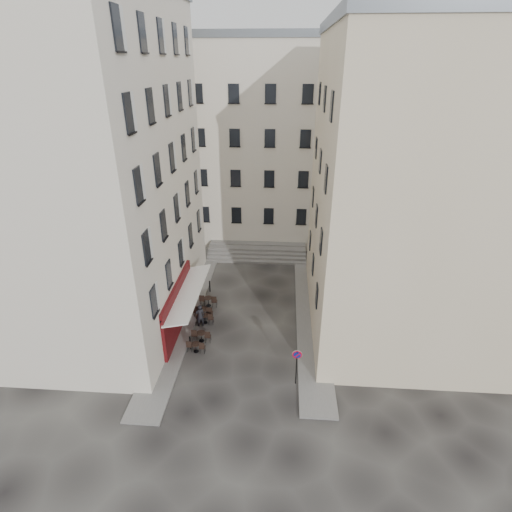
# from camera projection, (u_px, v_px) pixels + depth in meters

# --- Properties ---
(ground) EXTENTS (90.00, 90.00, 0.00)m
(ground) POSITION_uv_depth(u_px,v_px,m) (243.00, 341.00, 25.98)
(ground) COLOR black
(ground) RESTS_ON ground
(sidewalk_left) EXTENTS (2.00, 22.00, 0.12)m
(sidewalk_left) POSITION_uv_depth(u_px,v_px,m) (189.00, 304.00, 29.82)
(sidewalk_left) COLOR slate
(sidewalk_left) RESTS_ON ground
(sidewalk_right) EXTENTS (2.00, 18.00, 0.12)m
(sidewalk_right) POSITION_uv_depth(u_px,v_px,m) (310.00, 317.00, 28.34)
(sidewalk_right) COLOR slate
(sidewalk_right) RESTS_ON ground
(building_left) EXTENTS (12.20, 16.20, 20.60)m
(building_left) POSITION_uv_depth(u_px,v_px,m) (78.00, 170.00, 24.79)
(building_left) COLOR beige
(building_left) RESTS_ON ground
(building_right) EXTENTS (12.20, 14.20, 18.60)m
(building_right) POSITION_uv_depth(u_px,v_px,m) (418.00, 191.00, 24.31)
(building_right) COLOR beige
(building_right) RESTS_ON ground
(building_back) EXTENTS (18.20, 10.20, 18.60)m
(building_back) POSITION_uv_depth(u_px,v_px,m) (251.00, 141.00, 38.92)
(building_back) COLOR beige
(building_back) RESTS_ON ground
(cafe_storefront) EXTENTS (1.74, 7.30, 3.50)m
(cafe_storefront) POSITION_uv_depth(u_px,v_px,m) (179.00, 306.00, 26.32)
(cafe_storefront) COLOR #460A0C
(cafe_storefront) RESTS_ON ground
(stone_steps) EXTENTS (9.00, 3.15, 0.80)m
(stone_steps) POSITION_uv_depth(u_px,v_px,m) (257.00, 252.00, 37.05)
(stone_steps) COLOR #63605E
(stone_steps) RESTS_ON ground
(bollard_near) EXTENTS (0.12, 0.12, 0.98)m
(bollard_near) POSITION_uv_depth(u_px,v_px,m) (190.00, 342.00, 25.06)
(bollard_near) COLOR black
(bollard_near) RESTS_ON ground
(bollard_mid) EXTENTS (0.12, 0.12, 0.98)m
(bollard_mid) POSITION_uv_depth(u_px,v_px,m) (201.00, 311.00, 28.19)
(bollard_mid) COLOR black
(bollard_mid) RESTS_ON ground
(bollard_far) EXTENTS (0.12, 0.12, 0.98)m
(bollard_far) POSITION_uv_depth(u_px,v_px,m) (210.00, 286.00, 31.32)
(bollard_far) COLOR black
(bollard_far) RESTS_ON ground
(no_parking_sign) EXTENTS (0.53, 0.10, 2.33)m
(no_parking_sign) POSITION_uv_depth(u_px,v_px,m) (297.00, 361.00, 21.86)
(no_parking_sign) COLOR black
(no_parking_sign) RESTS_ON ground
(bistro_table_a) EXTENTS (1.16, 0.55, 0.82)m
(bistro_table_a) POSITION_uv_depth(u_px,v_px,m) (196.00, 346.00, 24.87)
(bistro_table_a) COLOR black
(bistro_table_a) RESTS_ON ground
(bistro_table_b) EXTENTS (1.26, 0.59, 0.88)m
(bistro_table_b) POSITION_uv_depth(u_px,v_px,m) (201.00, 336.00, 25.79)
(bistro_table_b) COLOR black
(bistro_table_b) RESTS_ON ground
(bistro_table_c) EXTENTS (1.21, 0.57, 0.85)m
(bistro_table_c) POSITION_uv_depth(u_px,v_px,m) (205.00, 318.00, 27.59)
(bistro_table_c) COLOR black
(bistro_table_c) RESTS_ON ground
(bistro_table_d) EXTENTS (1.38, 0.65, 0.97)m
(bistro_table_d) POSITION_uv_depth(u_px,v_px,m) (203.00, 312.00, 28.13)
(bistro_table_d) COLOR black
(bistro_table_d) RESTS_ON ground
(bistro_table_e) EXTENTS (1.29, 0.61, 0.91)m
(bistro_table_e) POSITION_uv_depth(u_px,v_px,m) (209.00, 301.00, 29.51)
(bistro_table_e) COLOR black
(bistro_table_e) RESTS_ON ground
(pedestrian) EXTENTS (0.71, 0.60, 1.64)m
(pedestrian) POSITION_uv_depth(u_px,v_px,m) (200.00, 316.00, 27.17)
(pedestrian) COLOR black
(pedestrian) RESTS_ON ground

